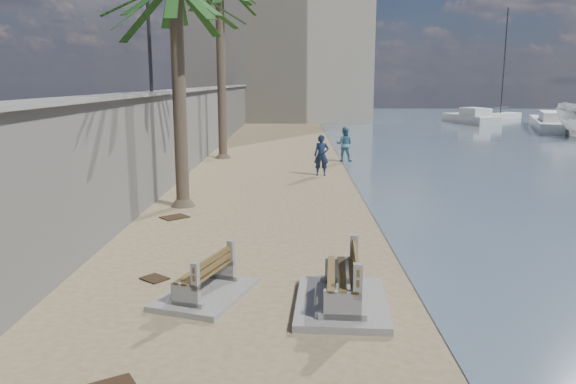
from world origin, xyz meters
name	(u,v)px	position (x,y,z in m)	size (l,w,h in m)	color
ground_plane	(319,381)	(0.00, 0.00, 0.00)	(140.00, 140.00, 0.00)	#9C845F
seawall	(193,128)	(-5.20, 20.00, 1.75)	(0.45, 70.00, 3.50)	gray
wall_cap	(192,90)	(-5.20, 20.00, 3.55)	(0.80, 70.00, 0.12)	gray
end_building	(279,50)	(-2.00, 52.00, 7.00)	(18.00, 12.00, 14.00)	#B7AA93
bench_near	(342,283)	(0.51, 2.56, 0.43)	(1.76, 2.46, 0.98)	gray
bench_far	(205,279)	(-1.99, 2.96, 0.36)	(1.91, 2.31, 0.83)	gray
person_a	(322,152)	(0.80, 16.69, 0.99)	(0.71, 0.48, 1.98)	#16213C
person_b	(344,143)	(2.15, 20.99, 0.94)	(0.91, 0.70, 1.88)	teal
yacht_near	(557,125)	(21.65, 40.58, 0.35)	(12.60, 3.53, 1.50)	silver
yacht_far	(470,120)	(16.30, 46.75, 0.35)	(7.67, 2.15, 1.50)	silver
sailboat_west	(500,116)	(21.22, 52.51, 0.36)	(5.89, 5.99, 11.34)	silver
debris_c	(175,217)	(-3.87, 9.12, 0.01)	(0.73, 0.58, 0.03)	#382616
debris_d	(154,278)	(-3.18, 3.90, 0.01)	(0.51, 0.41, 0.03)	#382616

